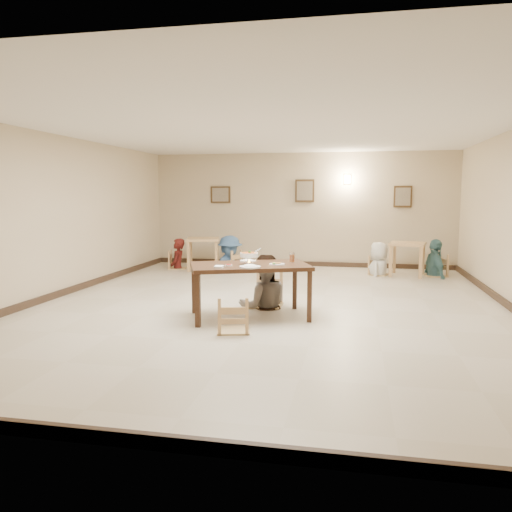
% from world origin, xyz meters
% --- Properties ---
extents(floor, '(10.00, 10.00, 0.00)m').
position_xyz_m(floor, '(0.00, 0.00, 0.00)').
color(floor, beige).
rests_on(floor, ground).
extents(ceiling, '(10.00, 10.00, 0.00)m').
position_xyz_m(ceiling, '(0.00, 0.00, 3.00)').
color(ceiling, silver).
rests_on(ceiling, wall_back).
extents(wall_back, '(10.00, 0.00, 10.00)m').
position_xyz_m(wall_back, '(0.00, 5.00, 1.50)').
color(wall_back, '#C3AF90').
rests_on(wall_back, floor).
extents(wall_front, '(10.00, 0.00, 10.00)m').
position_xyz_m(wall_front, '(0.00, -5.00, 1.50)').
color(wall_front, '#C3AF90').
rests_on(wall_front, floor).
extents(wall_left, '(0.00, 10.00, 10.00)m').
position_xyz_m(wall_left, '(-4.00, 0.00, 1.50)').
color(wall_left, '#C3AF90').
rests_on(wall_left, floor).
extents(baseboard_back, '(8.00, 0.06, 0.12)m').
position_xyz_m(baseboard_back, '(0.00, 4.97, 0.06)').
color(baseboard_back, '#332318').
rests_on(baseboard_back, floor).
extents(baseboard_front, '(8.00, 0.06, 0.12)m').
position_xyz_m(baseboard_front, '(0.00, -4.97, 0.06)').
color(baseboard_front, '#332318').
rests_on(baseboard_front, floor).
extents(baseboard_left, '(0.06, 10.00, 0.12)m').
position_xyz_m(baseboard_left, '(-3.97, 0.00, 0.06)').
color(baseboard_left, '#332318').
rests_on(baseboard_left, floor).
extents(picture_a, '(0.55, 0.04, 0.45)m').
position_xyz_m(picture_a, '(-2.20, 4.96, 1.90)').
color(picture_a, '#3E2A15').
rests_on(picture_a, wall_back).
extents(picture_b, '(0.50, 0.04, 0.60)m').
position_xyz_m(picture_b, '(0.10, 4.96, 2.00)').
color(picture_b, '#3E2A15').
rests_on(picture_b, wall_back).
extents(picture_c, '(0.45, 0.04, 0.55)m').
position_xyz_m(picture_c, '(2.60, 4.96, 1.85)').
color(picture_c, '#3E2A15').
rests_on(picture_c, wall_back).
extents(wall_sconce, '(0.16, 0.05, 0.22)m').
position_xyz_m(wall_sconce, '(1.20, 4.96, 2.30)').
color(wall_sconce, '#FFD88C').
rests_on(wall_sconce, wall_back).
extents(main_table, '(2.02, 1.58, 0.83)m').
position_xyz_m(main_table, '(-0.15, -0.87, 0.75)').
color(main_table, '#3E2416').
rests_on(main_table, floor).
extents(chair_far, '(0.50, 0.50, 1.07)m').
position_xyz_m(chair_far, '(-0.03, -0.03, 0.53)').
color(chair_far, tan).
rests_on(chair_far, floor).
extents(chair_near, '(0.45, 0.45, 0.96)m').
position_xyz_m(chair_near, '(-0.21, -1.70, 0.48)').
color(chair_near, tan).
rests_on(chair_near, floor).
extents(main_diner, '(1.04, 0.91, 1.80)m').
position_xyz_m(main_diner, '(-0.07, -0.11, 0.90)').
color(main_diner, gray).
rests_on(main_diner, floor).
extents(curry_warmer, '(0.31, 0.28, 0.25)m').
position_xyz_m(curry_warmer, '(-0.16, -0.88, 0.98)').
color(curry_warmer, silver).
rests_on(curry_warmer, main_table).
extents(rice_plate_far, '(0.27, 0.27, 0.06)m').
position_xyz_m(rice_plate_far, '(-0.25, -0.56, 0.85)').
color(rice_plate_far, white).
rests_on(rice_plate_far, main_table).
extents(rice_plate_near, '(0.31, 0.31, 0.07)m').
position_xyz_m(rice_plate_near, '(-0.07, -1.22, 0.85)').
color(rice_plate_near, white).
rests_on(rice_plate_near, main_table).
extents(fried_plate, '(0.24, 0.24, 0.05)m').
position_xyz_m(fried_plate, '(0.27, -0.86, 0.85)').
color(fried_plate, white).
rests_on(fried_plate, main_table).
extents(chili_dish, '(0.10, 0.10, 0.02)m').
position_xyz_m(chili_dish, '(-0.43, -1.08, 0.84)').
color(chili_dish, white).
rests_on(chili_dish, main_table).
extents(napkin_cutlery, '(0.15, 0.25, 0.03)m').
position_xyz_m(napkin_cutlery, '(-0.51, -1.32, 0.85)').
color(napkin_cutlery, white).
rests_on(napkin_cutlery, main_table).
extents(drink_glass, '(0.08, 0.08, 0.16)m').
position_xyz_m(drink_glass, '(0.46, -0.50, 0.91)').
color(drink_glass, white).
rests_on(drink_glass, main_table).
extents(bg_table_left, '(0.99, 0.99, 0.81)m').
position_xyz_m(bg_table_left, '(-2.35, 3.78, 0.67)').
color(bg_table_left, tan).
rests_on(bg_table_left, floor).
extents(bg_table_right, '(0.93, 0.93, 0.79)m').
position_xyz_m(bg_table_right, '(2.64, 3.79, 0.65)').
color(bg_table_right, tan).
rests_on(bg_table_right, floor).
extents(bg_chair_ll, '(0.43, 0.43, 0.91)m').
position_xyz_m(bg_chair_ll, '(-3.04, 3.80, 0.45)').
color(bg_chair_ll, tan).
rests_on(bg_chair_ll, floor).
extents(bg_chair_lr, '(0.46, 0.46, 0.99)m').
position_xyz_m(bg_chair_lr, '(-1.65, 3.77, 0.49)').
color(bg_chair_lr, tan).
rests_on(bg_chair_lr, floor).
extents(bg_chair_rl, '(0.41, 0.41, 0.88)m').
position_xyz_m(bg_chair_rl, '(2.00, 3.79, 0.44)').
color(bg_chair_rl, tan).
rests_on(bg_chair_rl, floor).
extents(bg_chair_rr, '(0.46, 0.46, 0.99)m').
position_xyz_m(bg_chair_rr, '(3.28, 3.87, 0.49)').
color(bg_chair_rr, tan).
rests_on(bg_chair_rr, floor).
extents(bg_diner_a, '(0.44, 0.61, 1.57)m').
position_xyz_m(bg_diner_a, '(-3.04, 3.80, 0.78)').
color(bg_diner_a, '#4E1412').
rests_on(bg_diner_a, floor).
extents(bg_diner_b, '(1.03, 1.30, 1.76)m').
position_xyz_m(bg_diner_b, '(-1.65, 3.77, 0.88)').
color(bg_diner_b, '#3D608A').
rests_on(bg_diner_b, floor).
extents(bg_diner_c, '(0.69, 0.87, 1.57)m').
position_xyz_m(bg_diner_c, '(2.00, 3.79, 0.78)').
color(bg_diner_c, silver).
rests_on(bg_diner_c, floor).
extents(bg_diner_d, '(0.65, 1.09, 1.75)m').
position_xyz_m(bg_diner_d, '(3.28, 3.87, 0.87)').
color(bg_diner_d, slate).
rests_on(bg_diner_d, floor).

